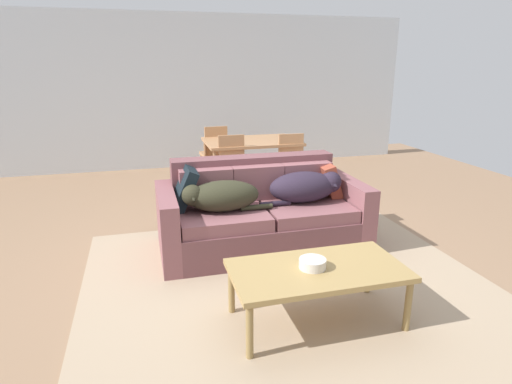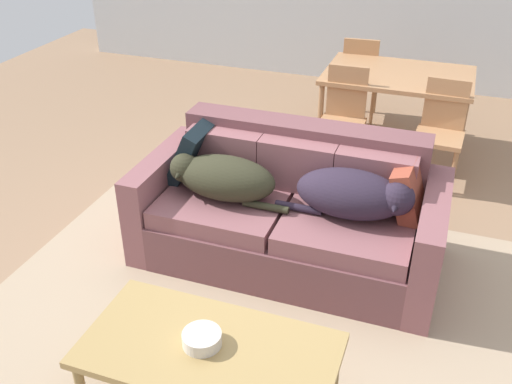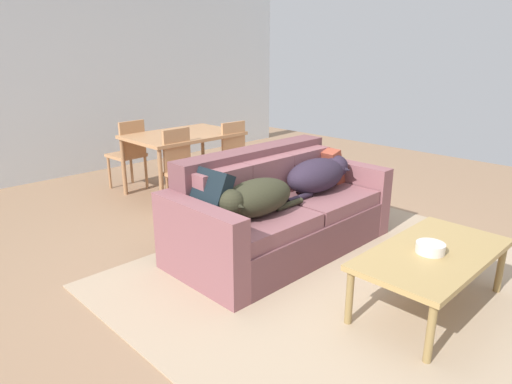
% 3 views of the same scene
% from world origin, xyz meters
% --- Properties ---
extents(ground_plane, '(10.00, 10.00, 0.00)m').
position_xyz_m(ground_plane, '(0.00, 0.00, 0.00)').
color(ground_plane, '#947255').
extents(back_partition, '(8.00, 0.12, 2.70)m').
position_xyz_m(back_partition, '(0.00, 4.00, 1.35)').
color(back_partition, silver).
rests_on(back_partition, ground).
extents(area_rug, '(3.49, 3.23, 0.01)m').
position_xyz_m(area_rug, '(0.11, -0.85, 0.01)').
color(area_rug, tan).
rests_on(area_rug, ground).
extents(couch, '(2.08, 0.99, 0.91)m').
position_xyz_m(couch, '(0.11, 0.08, 0.35)').
color(couch, brown).
rests_on(couch, ground).
extents(dog_on_left_cushion, '(0.87, 0.37, 0.30)m').
position_xyz_m(dog_on_left_cushion, '(-0.34, -0.08, 0.64)').
color(dog_on_left_cushion, '#2F2E1E').
rests_on(dog_on_left_cushion, couch).
extents(dog_on_right_cushion, '(0.89, 0.38, 0.31)m').
position_xyz_m(dog_on_right_cushion, '(0.56, -0.02, 0.65)').
color(dog_on_right_cushion, '#291F2F').
rests_on(dog_on_right_cushion, couch).
extents(throw_pillow_by_left_arm, '(0.28, 0.43, 0.43)m').
position_xyz_m(throw_pillow_by_left_arm, '(-0.67, 0.15, 0.68)').
color(throw_pillow_by_left_arm, black).
rests_on(throw_pillow_by_left_arm, couch).
extents(throw_pillow_by_right_arm, '(0.25, 0.38, 0.38)m').
position_xyz_m(throw_pillow_by_right_arm, '(0.88, 0.14, 0.65)').
color(throw_pillow_by_right_arm, brown).
rests_on(throw_pillow_by_right_arm, couch).
extents(coffee_table, '(1.26, 0.66, 0.45)m').
position_xyz_m(coffee_table, '(0.12, -1.38, 0.40)').
color(coffee_table, '#A9884F').
rests_on(coffee_table, ground).
extents(bowl_on_coffee_table, '(0.20, 0.20, 0.07)m').
position_xyz_m(bowl_on_coffee_table, '(0.08, -1.37, 0.48)').
color(bowl_on_coffee_table, silver).
rests_on(bowl_on_coffee_table, coffee_table).
extents(dining_table, '(1.36, 0.94, 0.76)m').
position_xyz_m(dining_table, '(0.54, 2.13, 0.70)').
color(dining_table, tan).
rests_on(dining_table, ground).
extents(dining_chair_near_left, '(0.41, 0.41, 0.92)m').
position_xyz_m(dining_chair_near_left, '(0.15, 1.60, 0.50)').
color(dining_chair_near_left, tan).
rests_on(dining_chair_near_left, ground).
extents(dining_chair_near_right, '(0.42, 0.42, 0.91)m').
position_xyz_m(dining_chair_near_right, '(1.00, 1.59, 0.50)').
color(dining_chair_near_right, tan).
rests_on(dining_chair_near_right, ground).
extents(dining_chair_far_left, '(0.43, 0.43, 0.92)m').
position_xyz_m(dining_chair_far_left, '(0.09, 2.71, 0.51)').
color(dining_chair_far_left, tan).
rests_on(dining_chair_far_left, ground).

